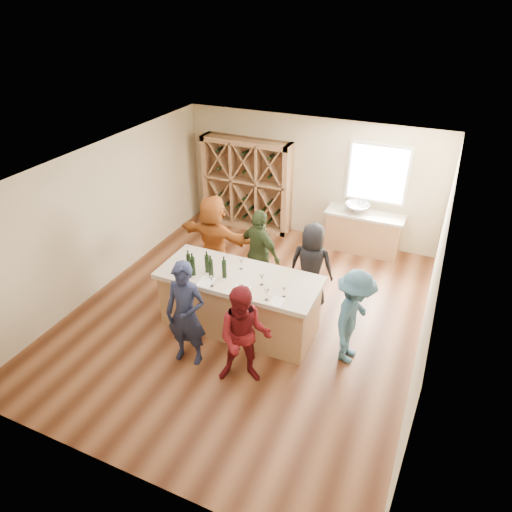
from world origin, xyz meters
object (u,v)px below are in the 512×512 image
at_px(person_server, 353,318).
at_px(wine_bottle_c, 207,264).
at_px(sink, 357,208).
at_px(person_near_right, 244,337).
at_px(wine_bottle_b, 193,266).
at_px(wine_bottle_d, 211,269).
at_px(wine_rack, 247,184).
at_px(wine_bottle_e, 224,269).
at_px(person_far_left, 214,240).
at_px(person_far_right, 311,266).
at_px(tasting_counter_base, 239,304).
at_px(person_far_mid, 260,253).
at_px(person_near_left, 186,314).
at_px(wine_bottle_a, 189,262).

bearing_deg(person_server, wine_bottle_c, 97.47).
xyz_separation_m(sink, person_near_right, (-0.55, -4.67, -0.18)).
relative_size(wine_bottle_b, wine_bottle_d, 1.01).
bearing_deg(wine_rack, wine_bottle_e, -70.39).
height_order(sink, person_far_left, person_far_left).
height_order(wine_rack, person_far_left, wine_rack).
height_order(wine_bottle_c, person_near_right, person_near_right).
xyz_separation_m(person_near_right, person_server, (1.34, 1.09, -0.01)).
xyz_separation_m(wine_rack, person_far_left, (0.44, -2.48, -0.18)).
bearing_deg(wine_bottle_b, person_far_left, 105.57).
distance_m(wine_bottle_d, person_far_right, 1.94).
distance_m(wine_bottle_e, person_far_right, 1.74).
height_order(tasting_counter_base, person_far_right, person_far_right).
xyz_separation_m(tasting_counter_base, wine_bottle_e, (-0.20, -0.14, 0.73)).
xyz_separation_m(wine_bottle_d, person_far_mid, (0.28, 1.37, -0.37)).
bearing_deg(wine_bottle_d, tasting_counter_base, 29.65).
bearing_deg(wine_bottle_e, person_near_left, -102.36).
relative_size(wine_rack, wine_bottle_a, 7.39).
bearing_deg(tasting_counter_base, sink, 72.14).
height_order(wine_bottle_d, person_near_left, person_near_left).
bearing_deg(wine_bottle_a, person_far_right, 37.82).
xyz_separation_m(wine_bottle_b, wine_bottle_e, (0.50, 0.15, -0.01)).
relative_size(person_server, person_far_left, 0.89).
bearing_deg(person_far_right, wine_bottle_a, 34.75).
distance_m(sink, person_far_left, 3.31).
xyz_separation_m(wine_bottle_c, wine_bottle_d, (0.14, -0.12, 0.01)).
distance_m(wine_bottle_a, wine_bottle_e, 0.64).
xyz_separation_m(person_far_mid, person_far_right, (1.01, 0.02, -0.04)).
height_order(wine_bottle_d, wine_bottle_e, wine_bottle_d).
distance_m(person_near_left, person_near_right, 1.01).
distance_m(person_near_left, person_far_left, 2.33).
relative_size(wine_bottle_c, wine_bottle_d, 0.95).
distance_m(wine_bottle_b, person_far_mid, 1.58).
height_order(wine_rack, sink, wine_rack).
relative_size(sink, person_far_mid, 0.31).
bearing_deg(person_near_right, wine_bottle_d, 118.91).
relative_size(wine_bottle_a, person_near_right, 0.18).
height_order(wine_bottle_b, person_near_left, person_near_left).
bearing_deg(person_far_right, person_far_mid, -2.06).
bearing_deg(wine_rack, tasting_counter_base, -67.07).
relative_size(tasting_counter_base, person_far_left, 1.41).
distance_m(wine_rack, person_server, 5.06).
distance_m(tasting_counter_base, person_far_right, 1.50).
distance_m(wine_bottle_a, person_server, 2.82).
relative_size(sink, wine_bottle_b, 1.65).
bearing_deg(wine_bottle_e, wine_bottle_a, -175.53).
bearing_deg(person_near_left, wine_rack, 97.60).
bearing_deg(person_far_mid, wine_rack, -37.16).
bearing_deg(sink, wine_rack, 178.51).
height_order(wine_bottle_e, person_near_right, person_near_right).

